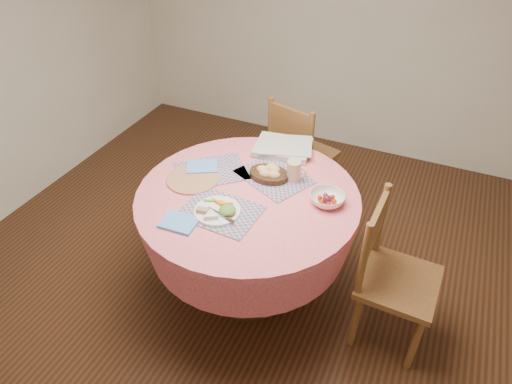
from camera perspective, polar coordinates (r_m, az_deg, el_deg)
ground at (r=3.02m, az=-0.88°, el=-11.64°), size 4.00×4.00×0.00m
room_envelope at (r=2.07m, az=-1.36°, el=21.48°), size 4.01×4.01×2.71m
dining_table at (r=2.63m, az=-1.00°, el=-3.63°), size 1.24×1.24×0.75m
chair_right at (r=2.56m, az=16.49°, el=-9.73°), size 0.42×0.43×0.90m
chair_back at (r=3.39m, az=5.41°, el=4.93°), size 0.51×0.50×0.91m
placemat_front at (r=2.39m, az=-4.47°, el=-2.46°), size 0.42×0.32×0.01m
placemat_left at (r=2.70m, az=-5.60°, el=2.61°), size 0.50×0.49×0.01m
placemat_back at (r=2.64m, az=2.20°, el=1.93°), size 0.49×0.44×0.01m
wicker_trivet at (r=2.64m, az=-7.91°, el=1.62°), size 0.30×0.30×0.01m
napkin_near at (r=2.34m, az=-9.58°, el=-3.77°), size 0.19×0.15×0.01m
napkin_far at (r=2.72m, az=-6.75°, el=3.17°), size 0.22×0.21×0.01m
dinner_plate at (r=2.37m, az=-4.78°, el=-2.33°), size 0.24×0.25×0.05m
bread_bowl at (r=2.61m, az=1.64°, el=2.43°), size 0.23×0.23×0.08m
latte_mug at (r=2.58m, az=4.80°, el=2.65°), size 0.12×0.08×0.12m
fruit_bowl at (r=2.46m, az=8.88°, el=-0.84°), size 0.21×0.21×0.06m
newspaper_stack at (r=2.87m, az=3.44°, el=5.64°), size 0.40×0.33×0.04m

